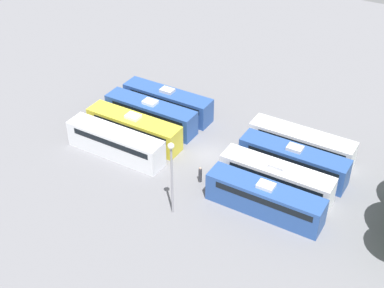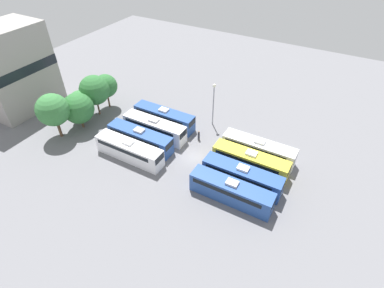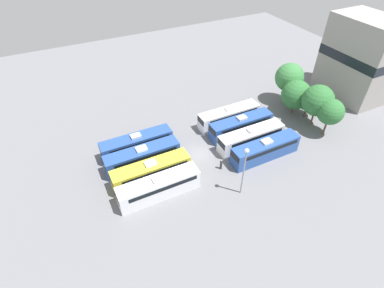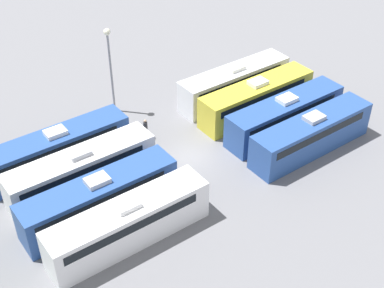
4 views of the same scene
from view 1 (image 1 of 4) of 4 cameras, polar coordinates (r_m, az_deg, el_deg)
ground_plane at (r=58.80m, az=1.85°, el=-1.19°), size 111.18×111.18×0.00m
bus_0 at (r=65.13m, az=-2.59°, el=4.55°), size 2.58×11.47×3.38m
bus_1 at (r=62.92m, az=-4.40°, el=3.26°), size 2.58×11.47×3.38m
bus_2 at (r=60.51m, az=-6.18°, el=1.70°), size 2.58×11.47×3.38m
bus_3 at (r=58.49m, az=-8.15°, el=0.20°), size 2.58×11.47×3.38m
bus_4 at (r=58.92m, az=11.62°, el=0.07°), size 2.58×11.47×3.38m
bus_5 at (r=56.26m, az=10.79°, el=-1.72°), size 2.58×11.47×3.38m
bus_6 at (r=53.69m, az=9.01°, el=-3.56°), size 2.58×11.47×3.38m
bus_7 at (r=51.14m, az=7.79°, el=-5.76°), size 2.58×11.47×3.38m
worker_person at (r=54.66m, az=0.88°, el=-3.32°), size 0.36×0.36×1.83m
light_pole at (r=48.21m, az=-2.20°, el=-2.46°), size 0.60×0.60×8.10m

